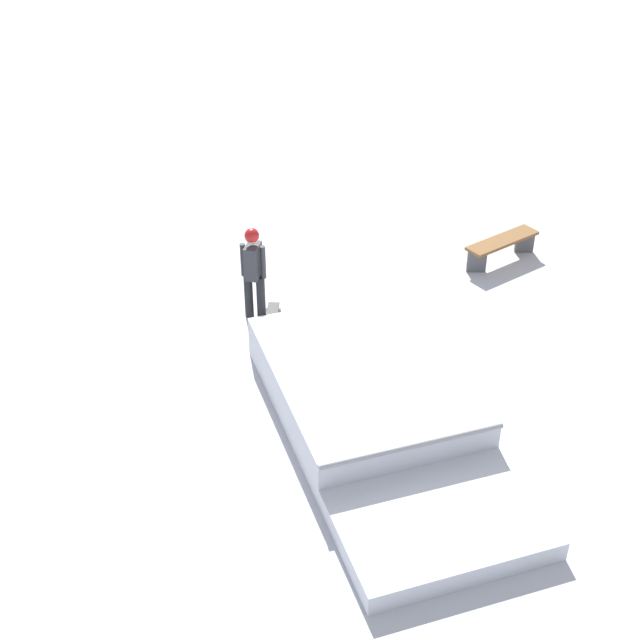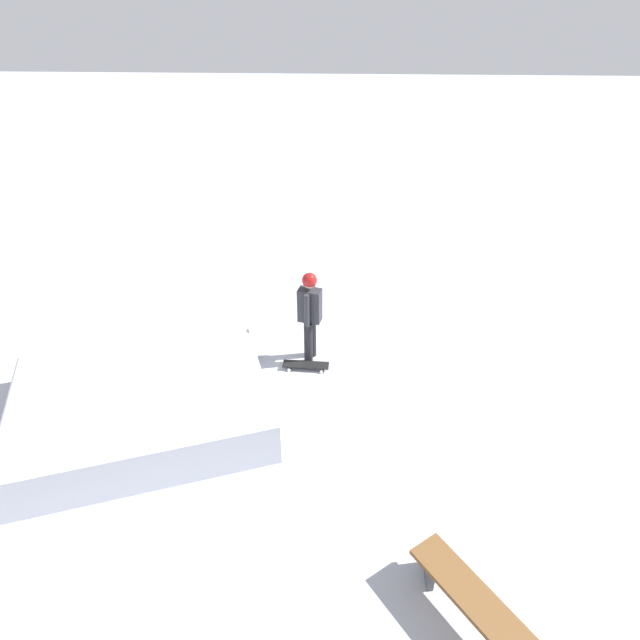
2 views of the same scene
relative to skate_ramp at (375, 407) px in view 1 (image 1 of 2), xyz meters
The scene contains 5 objects.
ground_plane 0.67m from the skate_ramp, 157.16° to the right, with size 60.00×60.00×0.00m, color #B2B7C1.
skate_ramp is the anchor object (origin of this frame).
skater 3.51m from the skate_ramp, 145.88° to the right, with size 0.42×0.43×1.73m.
skateboard 3.24m from the skate_ramp, 149.44° to the right, with size 0.81×0.29×0.09m.
park_bench 5.50m from the skate_ramp, 151.06° to the left, with size 1.27×1.53×0.48m.
Camera 1 is at (10.27, -0.53, 8.33)m, focal length 48.62 mm.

